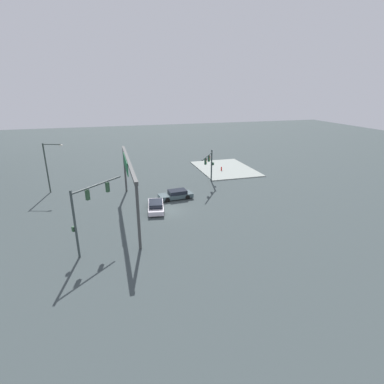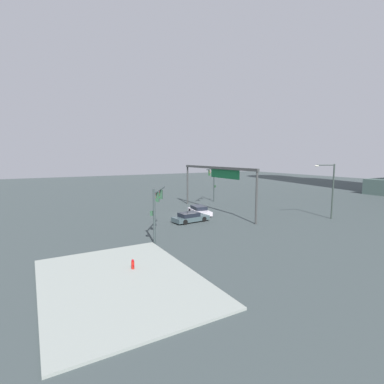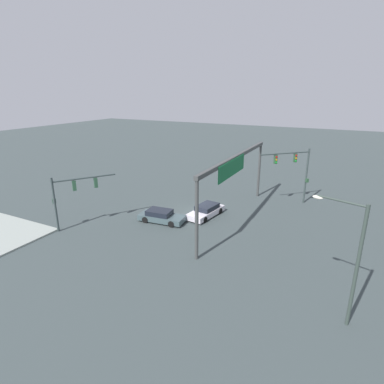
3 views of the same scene
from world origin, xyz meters
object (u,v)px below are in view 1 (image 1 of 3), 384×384
at_px(traffic_signal_near_corner, 209,162).
at_px(streetlamp_curved_arm, 49,164).
at_px(sedan_car_approaching, 176,195).
at_px(sedan_car_waiting_far, 156,206).
at_px(fire_hydrant_on_curb, 221,169).
at_px(traffic_signal_opposite_side, 87,206).

distance_m(traffic_signal_near_corner, streetlamp_curved_arm, 23.49).
relative_size(sedan_car_approaching, sedan_car_waiting_far, 0.96).
relative_size(traffic_signal_near_corner, sedan_car_waiting_far, 1.05).
bearing_deg(sedan_car_waiting_far, streetlamp_curved_arm, 59.51).
bearing_deg(sedan_car_approaching, sedan_car_waiting_far, 39.58).
distance_m(streetlamp_curved_arm, sedan_car_approaching, 18.77).
height_order(traffic_signal_near_corner, streetlamp_curved_arm, streetlamp_curved_arm).
bearing_deg(fire_hydrant_on_curb, sedan_car_waiting_far, 135.55).
bearing_deg(traffic_signal_near_corner, sedan_car_waiting_far, -16.14).
height_order(traffic_signal_near_corner, fire_hydrant_on_curb, traffic_signal_near_corner).
height_order(streetlamp_curved_arm, sedan_car_approaching, streetlamp_curved_arm).
xyz_separation_m(sedan_car_waiting_far, fire_hydrant_on_curb, (14.85, -14.57, -0.09)).
relative_size(traffic_signal_opposite_side, sedan_car_approaching, 1.34).
relative_size(sedan_car_waiting_far, fire_hydrant_on_curb, 7.02).
relative_size(streetlamp_curved_arm, sedan_car_waiting_far, 1.45).
bearing_deg(streetlamp_curved_arm, sedan_car_waiting_far, -21.03).
bearing_deg(streetlamp_curved_arm, traffic_signal_near_corner, 12.03).
height_order(traffic_signal_opposite_side, fire_hydrant_on_curb, traffic_signal_opposite_side).
distance_m(streetlamp_curved_arm, sedan_car_waiting_far, 17.67).
xyz_separation_m(streetlamp_curved_arm, sedan_car_approaching, (-7.50, -16.80, -3.72)).
distance_m(traffic_signal_near_corner, sedan_car_waiting_far, 13.39).
relative_size(traffic_signal_near_corner, sedan_car_approaching, 1.09).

